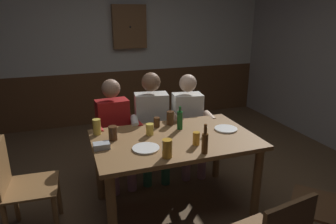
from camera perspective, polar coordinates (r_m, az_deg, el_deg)
name	(u,v)px	position (r m, az deg, el deg)	size (l,w,h in m)	color
ground_plane	(173,204)	(3.25, 0.96, -16.99)	(6.44, 6.44, 0.00)	brown
back_wall_upper	(116,19)	(5.31, -9.72, 16.96)	(5.27, 0.12, 1.74)	beige
back_wall_wainscot	(120,96)	(5.50, -8.99, 3.06)	(5.27, 0.12, 0.91)	brown
dining_table	(175,148)	(2.90, 1.26, -6.88)	(1.52, 0.95, 0.76)	brown
person_0	(115,128)	(3.41, -9.98, -3.06)	(0.51, 0.51, 1.19)	#AD1919
person_1	(152,121)	(3.50, -2.95, -1.70)	(0.55, 0.56, 1.24)	silver
person_2	(189,119)	(3.65, 3.96, -1.37)	(0.52, 0.57, 1.18)	silver
chair_empty_near_left	(20,185)	(2.93, -26.10, -12.35)	(0.47, 0.47, 0.88)	brown
chair_empty_far_end	(334,206)	(2.72, 28.82, -15.26)	(0.62, 0.62, 0.88)	brown
table_candle	(205,131)	(2.91, 7.08, -3.67)	(0.04, 0.04, 0.08)	#F9E08C
condiment_caddy	(101,146)	(2.69, -12.45, -6.23)	(0.14, 0.10, 0.05)	#B2B7BC
plate_0	(226,129)	(3.09, 10.86, -3.15)	(0.23, 0.23, 0.01)	white
plate_1	(146,148)	(2.63, -4.20, -6.85)	(0.24, 0.24, 0.01)	white
bottle_0	(180,120)	(3.02, 2.26, -1.49)	(0.06, 0.06, 0.24)	#195923
bottle_1	(205,142)	(2.53, 6.98, -5.67)	(0.05, 0.05, 0.26)	#593314
pint_glass_0	(150,129)	(2.90, -3.46, -3.28)	(0.07, 0.07, 0.11)	#E5C64C
pint_glass_1	(113,133)	(2.82, -10.36, -3.95)	(0.08, 0.08, 0.13)	#4C2D19
pint_glass_2	(157,122)	(3.10, -2.14, -1.93)	(0.06, 0.06, 0.10)	#4C2D19
pint_glass_3	(167,149)	(2.45, -0.16, -6.91)	(0.08, 0.08, 0.15)	gold
pint_glass_4	(170,118)	(3.15, 0.43, -1.15)	(0.08, 0.08, 0.14)	#4C2D19
pint_glass_5	(196,138)	(2.69, 5.35, -4.99)	(0.06, 0.06, 0.12)	gold
pint_glass_6	(97,127)	(2.98, -13.29, -2.74)	(0.08, 0.08, 0.15)	#E5C64C
wall_dart_cabinet	(129,27)	(5.23, -7.32, 15.69)	(0.56, 0.15, 0.70)	brown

